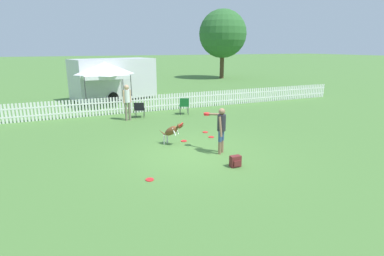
# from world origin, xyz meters

# --- Properties ---
(ground_plane) EXTENTS (240.00, 240.00, 0.00)m
(ground_plane) POSITION_xyz_m (0.00, 0.00, 0.00)
(ground_plane) COLOR #4C7A38
(handler_person) EXTENTS (0.53, 1.03, 1.54)m
(handler_person) POSITION_xyz_m (0.74, -0.35, 0.96)
(handler_person) COLOR #8C664C
(handler_person) RESTS_ON ground_plane
(leaping_dog) EXTENTS (0.76, 0.89, 0.89)m
(leaping_dog) POSITION_xyz_m (-0.44, 1.10, 0.53)
(leaping_dog) COLOR brown
(leaping_dog) RESTS_ON ground_plane
(frisbee_near_handler) EXTENTS (0.22, 0.22, 0.02)m
(frisbee_near_handler) POSITION_xyz_m (-2.02, -1.50, 0.01)
(frisbee_near_handler) COLOR red
(frisbee_near_handler) RESTS_ON ground_plane
(frisbee_near_dog) EXTENTS (0.22, 0.22, 0.02)m
(frisbee_near_dog) POSITION_xyz_m (0.10, 1.32, 0.01)
(frisbee_near_dog) COLOR red
(frisbee_near_dog) RESTS_ON ground_plane
(frisbee_midfield) EXTENTS (0.22, 0.22, 0.02)m
(frisbee_midfield) POSITION_xyz_m (1.28, 1.36, 0.01)
(frisbee_midfield) COLOR red
(frisbee_midfield) RESTS_ON ground_plane
(frisbee_far_scatter) EXTENTS (0.22, 0.22, 0.02)m
(frisbee_far_scatter) POSITION_xyz_m (1.37, 2.09, 0.01)
(frisbee_far_scatter) COLOR red
(frisbee_far_scatter) RESTS_ON ground_plane
(backpack_on_grass) EXTENTS (0.32, 0.23, 0.34)m
(backpack_on_grass) POSITION_xyz_m (0.59, -1.60, 0.17)
(backpack_on_grass) COLOR maroon
(backpack_on_grass) RESTS_ON ground_plane
(picket_fence) EXTENTS (26.37, 0.04, 0.92)m
(picket_fence) POSITION_xyz_m (-0.00, 7.11, 0.46)
(picket_fence) COLOR white
(picket_fence) RESTS_ON ground_plane
(folding_chair_blue_left) EXTENTS (0.64, 0.65, 0.80)m
(folding_chair_blue_left) POSITION_xyz_m (-0.50, 5.83, 0.48)
(folding_chair_blue_left) COLOR #333338
(folding_chair_blue_left) RESTS_ON ground_plane
(folding_chair_center) EXTENTS (0.60, 0.62, 0.89)m
(folding_chair_center) POSITION_xyz_m (1.84, 5.63, 0.54)
(folding_chair_center) COLOR #333338
(folding_chair_center) RESTS_ON ground_plane
(canopy_tent_main) EXTENTS (2.52, 2.52, 2.63)m
(canopy_tent_main) POSITION_xyz_m (-1.60, 9.45, 2.17)
(canopy_tent_main) COLOR #333338
(canopy_tent_main) RESTS_ON ground_plane
(spectator_standing) EXTENTS (0.41, 0.27, 1.73)m
(spectator_standing) POSITION_xyz_m (-1.15, 5.53, 1.06)
(spectator_standing) COLOR #7A705B
(spectator_standing) RESTS_ON ground_plane
(equipment_trailer) EXTENTS (6.20, 3.75, 2.71)m
(equipment_trailer) POSITION_xyz_m (-0.74, 11.92, 1.42)
(equipment_trailer) COLOR silver
(equipment_trailer) RESTS_ON ground_plane
(tree_left_grove) EXTENTS (5.21, 5.21, 7.46)m
(tree_left_grove) POSITION_xyz_m (12.80, 21.55, 4.84)
(tree_left_grove) COLOR #4C3823
(tree_left_grove) RESTS_ON ground_plane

